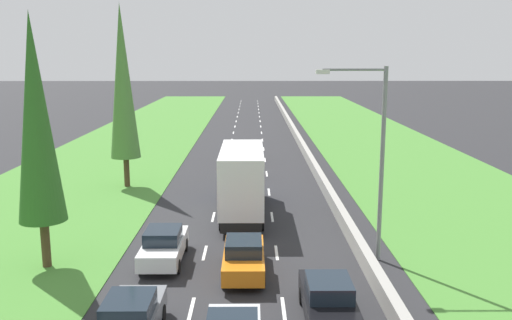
# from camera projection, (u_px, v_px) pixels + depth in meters

# --- Properties ---
(ground_plane) EXTENTS (300.00, 300.00, 0.00)m
(ground_plane) POSITION_uv_depth(u_px,v_px,m) (247.00, 144.00, 58.94)
(ground_plane) COLOR #28282B
(ground_plane) RESTS_ON ground
(grass_verge_left) EXTENTS (14.00, 140.00, 0.04)m
(grass_verge_left) POSITION_uv_depth(u_px,v_px,m) (130.00, 144.00, 58.84)
(grass_verge_left) COLOR #478433
(grass_verge_left) RESTS_ON ground
(grass_verge_right) EXTENTS (14.00, 140.00, 0.04)m
(grass_verge_right) POSITION_uv_depth(u_px,v_px,m) (379.00, 144.00, 59.04)
(grass_verge_right) COLOR #478433
(grass_verge_right) RESTS_ON ground
(median_barrier) EXTENTS (0.44, 120.00, 0.85)m
(median_barrier) POSITION_uv_depth(u_px,v_px,m) (299.00, 140.00, 58.90)
(median_barrier) COLOR #9E9B93
(median_barrier) RESTS_ON ground
(lane_markings) EXTENTS (3.64, 116.00, 0.01)m
(lane_markings) POSITION_uv_depth(u_px,v_px,m) (247.00, 144.00, 58.94)
(lane_markings) COLOR white
(lane_markings) RESTS_ON ground
(grey_sedan_left_lane) EXTENTS (1.82, 4.50, 1.64)m
(grey_sedan_left_lane) POSITION_uv_depth(u_px,v_px,m) (130.00, 320.00, 18.11)
(grey_sedan_left_lane) COLOR slate
(grey_sedan_left_lane) RESTS_ON ground
(white_sedan_left_lane) EXTENTS (1.82, 4.50, 1.64)m
(white_sedan_left_lane) POSITION_uv_depth(u_px,v_px,m) (164.00, 245.00, 25.21)
(white_sedan_left_lane) COLOR white
(white_sedan_left_lane) RESTS_ON ground
(black_sedan_right_lane) EXTENTS (1.82, 4.50, 1.64)m
(black_sedan_right_lane) POSITION_uv_depth(u_px,v_px,m) (328.00, 300.00, 19.59)
(black_sedan_right_lane) COLOR black
(black_sedan_right_lane) RESTS_ON ground
(orange_sedan_centre_lane) EXTENTS (1.82, 4.50, 1.64)m
(orange_sedan_centre_lane) POSITION_uv_depth(u_px,v_px,m) (244.00, 257.00, 23.80)
(orange_sedan_centre_lane) COLOR orange
(orange_sedan_centre_lane) RESTS_ON ground
(white_box_truck_centre_lane) EXTENTS (2.46, 9.40, 4.18)m
(white_box_truck_centre_lane) POSITION_uv_depth(u_px,v_px,m) (242.00, 179.00, 32.49)
(white_box_truck_centre_lane) COLOR black
(white_box_truck_centre_lane) RESTS_ON ground
(white_hatchback_centre_lane) EXTENTS (1.74, 3.90, 1.72)m
(white_hatchback_centre_lane) POSITION_uv_depth(u_px,v_px,m) (243.00, 167.00, 42.73)
(white_hatchback_centre_lane) COLOR white
(white_hatchback_centre_lane) RESTS_ON ground
(grey_hatchback_centre_lane) EXTENTS (1.74, 3.90, 1.72)m
(grey_hatchback_centre_lane) POSITION_uv_depth(u_px,v_px,m) (243.00, 152.00, 49.36)
(grey_hatchback_centre_lane) COLOR slate
(grey_hatchback_centre_lane) RESTS_ON ground
(poplar_tree_second) EXTENTS (2.08, 2.08, 11.36)m
(poplar_tree_second) POSITION_uv_depth(u_px,v_px,m) (36.00, 120.00, 23.52)
(poplar_tree_second) COLOR #4C3823
(poplar_tree_second) RESTS_ON ground
(poplar_tree_third) EXTENTS (2.13, 2.13, 13.11)m
(poplar_tree_third) POSITION_uv_depth(u_px,v_px,m) (123.00, 82.00, 38.48)
(poplar_tree_third) COLOR #4C3823
(poplar_tree_third) RESTS_ON ground
(street_light_mast) EXTENTS (3.20, 0.28, 9.00)m
(street_light_mast) POSITION_uv_depth(u_px,v_px,m) (375.00, 150.00, 24.66)
(street_light_mast) COLOR gray
(street_light_mast) RESTS_ON ground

